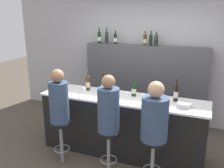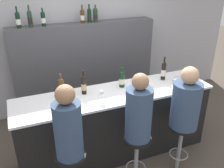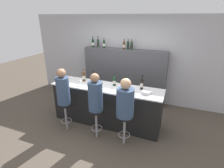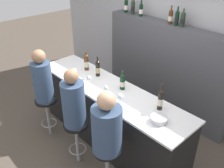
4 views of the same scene
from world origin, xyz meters
The scene contains 25 objects.
ground_plane centered at (0.00, 0.00, 0.00)m, with size 16.00×16.00×0.00m, color #4C4238.
wall_back centered at (0.00, 1.90, 1.30)m, with size 6.40×0.05×2.60m.
bar_counter centered at (0.00, 0.31, 0.49)m, with size 2.68×0.67×0.98m.
back_bar_cabinet centered at (0.00, 1.68, 0.82)m, with size 2.50×0.28×1.64m.
wine_bottle_counter_0 centered at (-0.68, 0.44, 1.12)m, with size 0.08×0.08×0.32m.
wine_bottle_counter_1 centered at (-0.39, 0.44, 1.11)m, with size 0.07×0.07×0.32m.
wine_bottle_counter_2 centered at (0.15, 0.44, 1.10)m, with size 0.08×0.08×0.29m.
wine_bottle_counter_3 centered at (0.81, 0.44, 1.12)m, with size 0.07×0.07×0.35m.
wine_bottle_backbar_0 centered at (-1.02, 1.68, 1.77)m, with size 0.07×0.07×0.32m.
wine_bottle_backbar_1 centered at (-0.85, 1.68, 1.77)m, with size 0.07×0.07×0.33m.
wine_bottle_backbar_2 centered at (-0.65, 1.68, 1.76)m, with size 0.07×0.07×0.28m.
wine_bottle_backbar_3 centered at (-0.02, 1.68, 1.76)m, with size 0.07×0.07×0.29m.
wine_bottle_backbar_4 centered at (0.10, 1.68, 1.76)m, with size 0.07×0.07×0.30m.
wine_bottle_backbar_5 centered at (0.21, 1.68, 1.76)m, with size 0.08×0.08×0.28m.
wine_glass_0 centered at (-0.61, 0.16, 1.08)m, with size 0.07×0.07×0.14m.
wine_glass_1 centered at (-0.25, 0.16, 1.09)m, with size 0.07×0.07×0.16m.
wine_glass_2 centered at (0.12, 0.16, 1.09)m, with size 0.07×0.07×0.15m.
wine_glass_3 centered at (0.40, 0.16, 1.09)m, with size 0.08×0.08×0.15m.
metal_bowl centered at (0.96, 0.24, 1.01)m, with size 0.20×0.20×0.06m.
bar_stool_left centered at (-0.78, -0.30, 0.52)m, with size 0.33×0.33×0.68m.
guest_seated_left centered at (-0.78, -0.30, 1.05)m, with size 0.29×0.29×0.82m.
bar_stool_middle centered at (0.02, -0.30, 0.52)m, with size 0.33×0.33×0.68m.
guest_seated_middle centered at (0.02, -0.30, 1.04)m, with size 0.30×0.30×0.81m.
bar_stool_right centered at (0.66, -0.30, 0.52)m, with size 0.33×0.33×0.68m.
guest_seated_right centered at (0.66, -0.30, 1.02)m, with size 0.35×0.35×0.79m.
Camera 3 is at (1.53, -3.20, 2.53)m, focal length 28.00 mm.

